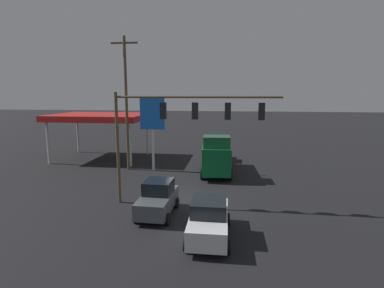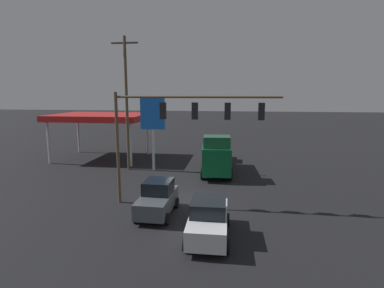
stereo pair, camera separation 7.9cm
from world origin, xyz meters
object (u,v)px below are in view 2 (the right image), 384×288
price_sign (153,117)px  sedan_far (208,219)px  delivery_truck (216,154)px  traffic_signal_assembly (181,119)px  hatchback_crossing (157,198)px  utility_pole (127,102)px  sedan_waiting (216,152)px

price_sign → sedan_far: 14.21m
sedan_far → delivery_truck: size_ratio=0.64×
traffic_signal_assembly → hatchback_crossing: 4.87m
utility_pole → delivery_truck: bearing=177.9°
traffic_signal_assembly → price_sign: bearing=-64.3°
sedan_far → utility_pole: bearing=-146.5°
utility_pole → sedan_far: 15.79m
hatchback_crossing → delivery_truck: (-2.88, -9.56, 0.75)m
traffic_signal_assembly → sedan_far: (-2.01, 4.00, -4.47)m
hatchback_crossing → sedan_far: size_ratio=0.87×
traffic_signal_assembly → utility_pole: size_ratio=0.84×
traffic_signal_assembly → delivery_truck: bearing=-102.2°
sedan_far → delivery_truck: 12.03m
price_sign → hatchback_crossing: 10.95m
utility_pole → sedan_far: (-8.38, 12.30, -5.28)m
traffic_signal_assembly → utility_pole: utility_pole is taller
utility_pole → sedan_far: utility_pole is taller
price_sign → sedan_far: bearing=116.1°
hatchback_crossing → sedan_waiting: bearing=171.2°
price_sign → delivery_truck: bearing=177.4°
traffic_signal_assembly → sedan_far: size_ratio=2.27×
sedan_far → traffic_signal_assembly: bearing=-154.0°
utility_pole → price_sign: size_ratio=1.77×
utility_pole → price_sign: utility_pole is taller
price_sign → sedan_waiting: (-5.46, -4.73, -3.93)m
utility_pole → hatchback_crossing: (-5.22, 9.85, -5.29)m
price_sign → sedan_far: size_ratio=1.52×
utility_pole → hatchback_crossing: utility_pole is taller
hatchback_crossing → sedan_waiting: (-2.62, -14.54, 0.00)m
traffic_signal_assembly → hatchback_crossing: size_ratio=2.61×
hatchback_crossing → sedan_waiting: 14.78m
hatchback_crossing → sedan_far: bearing=53.6°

